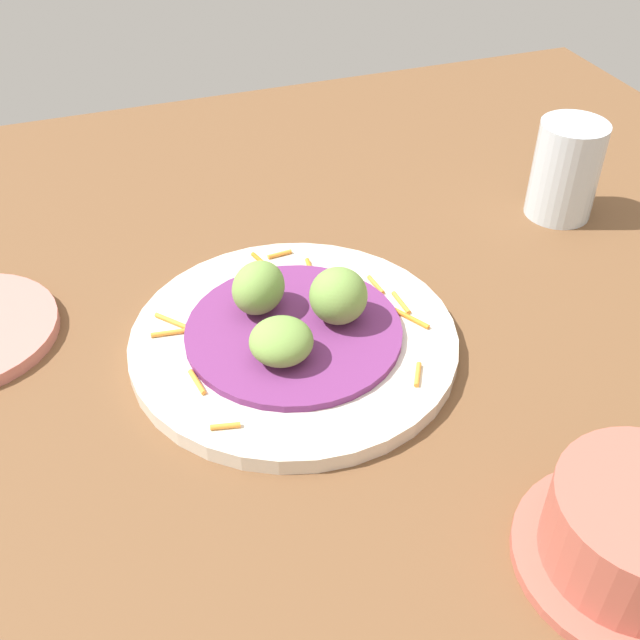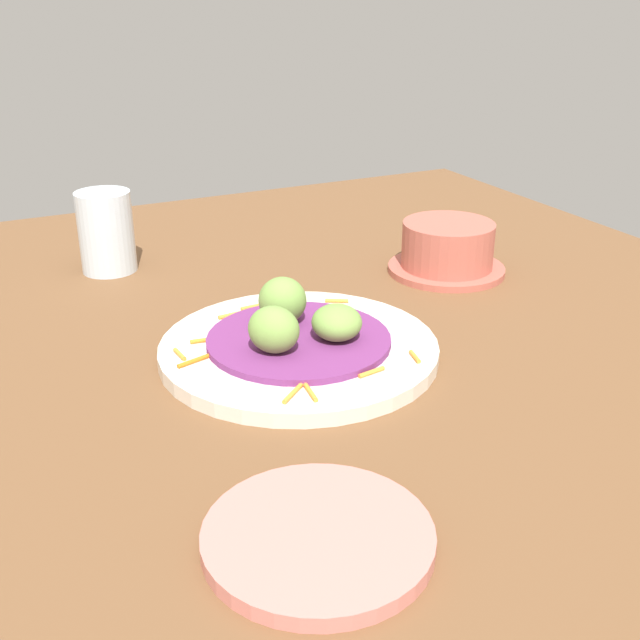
# 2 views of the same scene
# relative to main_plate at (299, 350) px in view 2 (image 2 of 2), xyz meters

# --- Properties ---
(table_surface) EXTENTS (1.10, 1.10, 0.02)m
(table_surface) POSITION_rel_main_plate_xyz_m (-0.05, 0.03, -0.02)
(table_surface) COLOR brown
(table_surface) RESTS_ON ground
(main_plate) EXTENTS (0.27, 0.27, 0.01)m
(main_plate) POSITION_rel_main_plate_xyz_m (0.00, 0.00, 0.00)
(main_plate) COLOR silver
(main_plate) RESTS_ON table_surface
(cabbage_bed) EXTENTS (0.18, 0.18, 0.01)m
(cabbage_bed) POSITION_rel_main_plate_xyz_m (0.00, 0.00, 0.01)
(cabbage_bed) COLOR #702D6B
(cabbage_bed) RESTS_ON main_plate
(carrot_garnish) EXTENTS (0.22, 0.21, 0.00)m
(carrot_garnish) POSITION_rel_main_plate_xyz_m (-0.01, -0.02, 0.01)
(carrot_garnish) COLOR orange
(carrot_garnish) RESTS_ON main_plate
(guac_scoop_left) EXTENTS (0.07, 0.07, 0.05)m
(guac_scoop_left) POSITION_rel_main_plate_xyz_m (-0.04, 0.00, 0.04)
(guac_scoop_left) COLOR #759E47
(guac_scoop_left) RESTS_ON cabbage_bed
(guac_scoop_center) EXTENTS (0.06, 0.06, 0.04)m
(guac_scoop_center) POSITION_rel_main_plate_xyz_m (0.02, -0.03, 0.04)
(guac_scoop_center) COLOR #759E47
(guac_scoop_center) RESTS_ON cabbage_bed
(guac_scoop_right) EXTENTS (0.06, 0.06, 0.03)m
(guac_scoop_right) POSITION_rel_main_plate_xyz_m (0.02, 0.03, 0.03)
(guac_scoop_right) COLOR #759E47
(guac_scoop_right) RESTS_ON cabbage_bed
(side_plate_small) EXTENTS (0.15, 0.15, 0.01)m
(side_plate_small) POSITION_rel_main_plate_xyz_m (0.25, -0.10, -0.00)
(side_plate_small) COLOR tan
(side_plate_small) RESTS_ON table_surface
(terracotta_bowl) EXTENTS (0.14, 0.14, 0.06)m
(terracotta_bowl) POSITION_rel_main_plate_xyz_m (-0.13, 0.26, 0.02)
(terracotta_bowl) COLOR #B75B4C
(terracotta_bowl) RESTS_ON table_surface
(water_glass) EXTENTS (0.07, 0.07, 0.10)m
(water_glass) POSITION_rel_main_plate_xyz_m (-0.32, -0.11, 0.04)
(water_glass) COLOR silver
(water_glass) RESTS_ON table_surface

